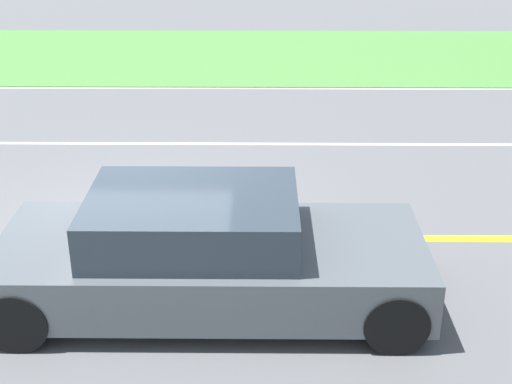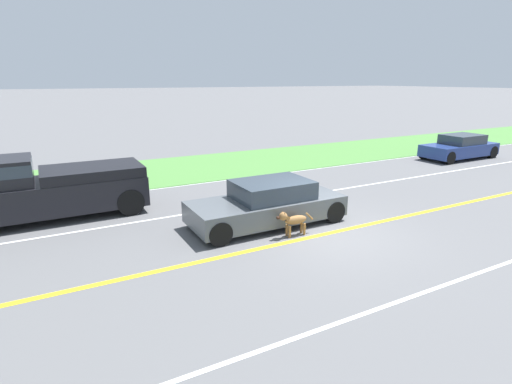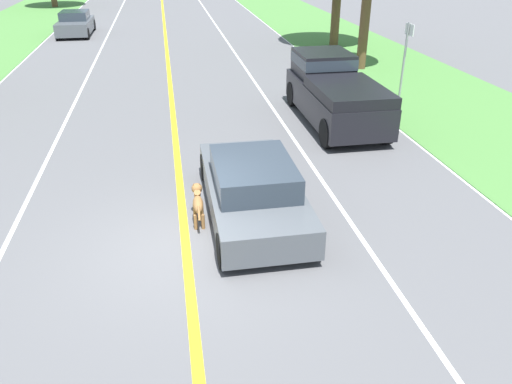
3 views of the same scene
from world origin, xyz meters
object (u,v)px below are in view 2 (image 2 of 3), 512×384
Objects in this scene: ego_car at (268,204)px; pickup_truck at (46,187)px; car_trailing_near at (460,147)px; dog at (293,220)px.

ego_car is 0.87× the size of pickup_truck.
car_trailing_near is at bearing -89.25° from pickup_truck.
pickup_truck is (3.65, 5.73, 0.39)m from ego_car.
pickup_truck is at bearing 57.49° from ego_car.
ego_car is 14.84m from car_trailing_near.
pickup_truck reaches higher than car_trailing_near.
car_trailing_near is (0.26, -20.04, -0.39)m from pickup_truck.
ego_car is 1.04× the size of car_trailing_near.
pickup_truck reaches higher than ego_car.
dog is at bearing 109.74° from car_trailing_near.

